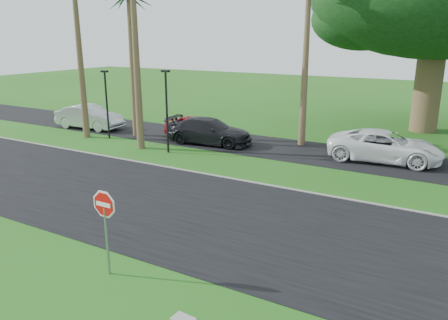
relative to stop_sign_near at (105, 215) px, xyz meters
name	(u,v)px	position (x,y,z in m)	size (l,w,h in m)	color
ground	(161,230)	(-0.50, 3.00, -1.77)	(120.00, 120.00, 0.00)	#265A16
road	(193,210)	(-0.50, 5.00, -1.76)	(120.00, 8.00, 0.02)	black
parking_strip	(292,150)	(-0.50, 15.50, -1.76)	(120.00, 5.00, 0.02)	black
curb	(242,180)	(-0.50, 9.05, -1.74)	(120.00, 0.12, 0.06)	gray
stop_sign_near	(105,215)	(0.00, 0.00, 0.00)	(1.05, 0.07, 2.62)	gray
streetlight_left	(107,100)	(-12.00, 12.50, 0.72)	(0.45, 0.25, 4.34)	black
streetlight_right	(167,106)	(-6.50, 11.50, 0.88)	(0.45, 0.25, 4.64)	black
car_silver	(89,117)	(-15.32, 14.05, -0.95)	(1.75, 5.03, 1.66)	#B4B6BC
car_red	(197,127)	(-6.99, 15.29, -1.05)	(1.72, 4.28, 1.46)	#A80E1B
car_dark	(209,131)	(-5.53, 14.44, -0.99)	(2.19, 5.38, 1.56)	black
car_minivan	(385,146)	(4.56, 15.70, -0.97)	(2.68, 5.81, 1.62)	white
utility_slab	(183,319)	(3.01, -0.70, -1.74)	(0.55, 0.35, 0.06)	gray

